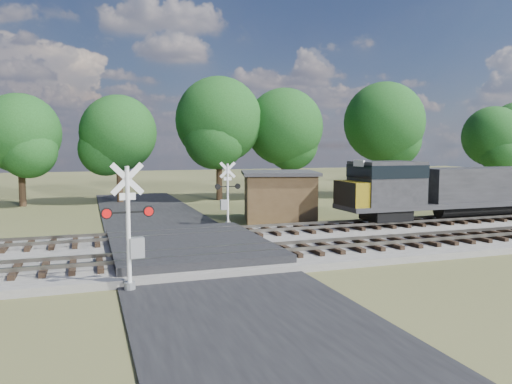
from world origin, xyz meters
name	(u,v)px	position (x,y,z in m)	size (l,w,h in m)	color
ground	(191,256)	(0.00, 0.00, 0.00)	(160.00, 160.00, 0.00)	#3F4324
ballast_bed	(376,237)	(10.00, 0.50, 0.15)	(140.00, 10.00, 0.30)	gray
road	(191,255)	(0.00, 0.00, 0.04)	(7.00, 60.00, 0.08)	black
crossing_panel	(189,247)	(0.00, 0.50, 0.32)	(7.00, 9.00, 0.62)	#262628
track_near	(270,251)	(3.12, -2.00, 0.41)	(140.00, 2.60, 0.33)	black
track_far	(238,232)	(3.12, 3.00, 0.41)	(140.00, 2.60, 0.33)	black
crossing_signal_near	(131,238)	(-3.02, -4.86, 1.84)	(1.79, 0.40, 4.43)	silver
crossing_signal_far	(226,200)	(3.76, 7.46, 1.67)	(1.62, 0.35, 4.01)	silver
equipment_shed	(279,196)	(7.67, 8.52, 1.67)	(5.94, 5.94, 3.31)	#47341E
treeline	(215,127)	(6.63, 21.54, 6.69)	(80.15, 9.95, 11.25)	black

